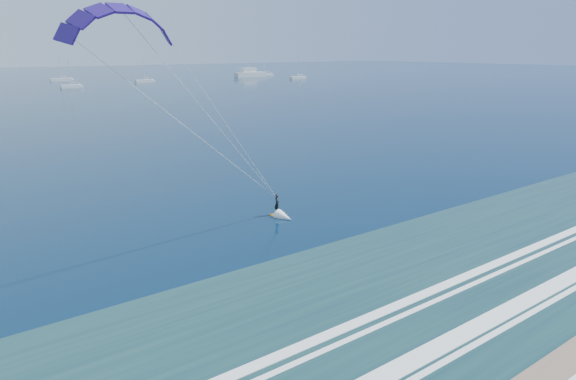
% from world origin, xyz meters
% --- Properties ---
extents(kitesurfer_rig, '(19.80, 8.40, 17.32)m').
position_xyz_m(kitesurfer_rig, '(-3.98, 23.67, 8.82)').
color(kitesurfer_rig, orange).
rests_on(kitesurfer_rig, ground).
extents(motor_yacht, '(16.58, 4.42, 6.64)m').
position_xyz_m(motor_yacht, '(123.62, 219.33, 1.80)').
color(motor_yacht, white).
rests_on(motor_yacht, ground).
extents(sailboat_3, '(7.20, 2.40, 10.20)m').
position_xyz_m(sailboat_3, '(29.36, 193.24, 0.67)').
color(sailboat_3, white).
rests_on(sailboat_3, ground).
extents(sailboat_4, '(9.12, 2.40, 12.35)m').
position_xyz_m(sailboat_4, '(37.39, 240.60, 0.69)').
color(sailboat_4, white).
rests_on(sailboat_4, ground).
extents(sailboat_5, '(8.01, 2.40, 11.03)m').
position_xyz_m(sailboat_5, '(63.22, 208.13, 0.68)').
color(sailboat_5, white).
rests_on(sailboat_5, ground).
extents(sailboat_6, '(8.62, 2.40, 11.69)m').
position_xyz_m(sailboat_6, '(133.21, 191.41, 0.68)').
color(sailboat_6, white).
rests_on(sailboat_6, ground).
extents(sailboat_7, '(9.57, 2.40, 12.95)m').
position_xyz_m(sailboat_7, '(137.04, 225.16, 0.69)').
color(sailboat_7, white).
rests_on(sailboat_7, ground).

